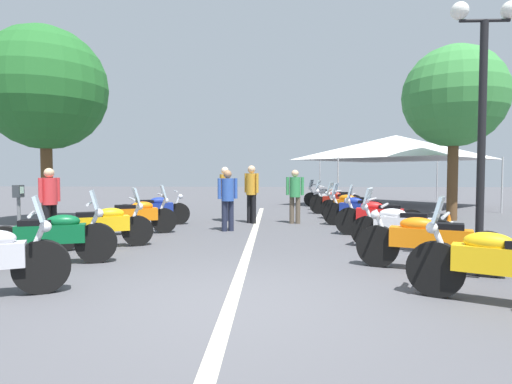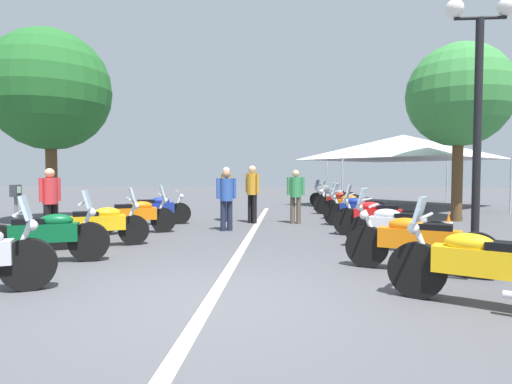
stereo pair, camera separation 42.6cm
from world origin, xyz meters
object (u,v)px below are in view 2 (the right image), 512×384
at_px(motorcycle_right_row_2, 395,227).
at_px(motorcycle_right_row_8, 332,197).
at_px(motorcycle_right_row_6, 342,202).
at_px(motorcycle_right_row_1, 417,242).
at_px(motorcycle_right_row_5, 354,206).
at_px(bystander_4, 296,192).
at_px(motorcycle_left_row_4, 155,209).
at_px(roadside_tree_0, 459,96).
at_px(street_lamp_twin_globe, 479,80).
at_px(motorcycle_left_row_1, 47,235).
at_px(motorcycle_right_row_7, 340,199).
at_px(bystander_0, 252,189).
at_px(roadside_tree_1, 50,91).
at_px(bystander_2, 226,196).
at_px(traffic_cone_1, 448,226).
at_px(motorcycle_right_row_3, 376,217).
at_px(bystander_3, 226,190).
at_px(bystander_1, 50,198).
at_px(parking_meter, 16,206).
at_px(motorcycle_left_row_2, 99,224).
at_px(motorcycle_left_row_3, 135,215).
at_px(event_tent, 403,147).
at_px(motorcycle_right_row_0, 484,266).
at_px(motorcycle_right_row_4, 359,210).

xyz_separation_m(motorcycle_right_row_2, motorcycle_right_row_8, (10.23, 0.12, -0.00)).
distance_m(motorcycle_right_row_2, motorcycle_right_row_6, 6.76).
relative_size(motorcycle_right_row_1, motorcycle_right_row_5, 1.06).
bearing_deg(bystander_4, motorcycle_left_row_4, -72.10).
xyz_separation_m(motorcycle_right_row_2, roadside_tree_0, (5.16, -3.19, 3.42)).
xyz_separation_m(motorcycle_right_row_8, street_lamp_twin_globe, (-10.54, -1.48, 2.72)).
distance_m(motorcycle_left_row_1, motorcycle_right_row_7, 11.68).
height_order(motorcycle_left_row_1, bystander_0, bystander_0).
xyz_separation_m(motorcycle_right_row_2, roadside_tree_1, (3.50, 9.02, 3.44)).
bearing_deg(motorcycle_right_row_5, motorcycle_left_row_4, 42.15).
bearing_deg(bystander_2, motorcycle_left_row_4, -138.51).
bearing_deg(traffic_cone_1, motorcycle_right_row_5, 24.83).
height_order(motorcycle_right_row_3, bystander_3, bystander_3).
xyz_separation_m(motorcycle_right_row_1, bystander_2, (4.20, 3.55, 0.45)).
bearing_deg(street_lamp_twin_globe, roadside_tree_1, 69.82).
bearing_deg(motorcycle_left_row_1, motorcycle_right_row_6, 35.51).
relative_size(street_lamp_twin_globe, bystander_3, 2.73).
distance_m(motorcycle_right_row_6, bystander_4, 3.20).
distance_m(motorcycle_left_row_4, bystander_0, 2.90).
height_order(motorcycle_right_row_3, roadside_tree_1, roadside_tree_1).
bearing_deg(motorcycle_right_row_7, motorcycle_right_row_2, 110.47).
bearing_deg(bystander_1, roadside_tree_1, -36.57).
distance_m(motorcycle_right_row_5, traffic_cone_1, 3.82).
bearing_deg(traffic_cone_1, roadside_tree_0, -24.01).
distance_m(motorcycle_right_row_3, parking_meter, 7.53).
bearing_deg(bystander_1, motorcycle_left_row_2, 173.26).
distance_m(motorcycle_left_row_4, traffic_cone_1, 7.76).
bearing_deg(bystander_4, bystander_2, -38.24).
distance_m(motorcycle_left_row_2, bystander_4, 5.83).
height_order(motorcycle_left_row_4, bystander_0, bystander_0).
xyz_separation_m(motorcycle_right_row_5, roadside_tree_1, (-1.57, 9.03, 3.44)).
xyz_separation_m(motorcycle_left_row_4, motorcycle_right_row_1, (-5.25, -5.80, 0.01)).
distance_m(bystander_2, bystander_4, 2.46).
distance_m(bystander_4, roadside_tree_1, 7.79).
xyz_separation_m(motorcycle_right_row_3, motorcycle_right_row_5, (3.35, 0.00, -0.01)).
height_order(motorcycle_left_row_3, bystander_3, bystander_3).
distance_m(motorcycle_left_row_3, bystander_3, 3.37).
distance_m(roadside_tree_1, event_tent, 14.10).
xyz_separation_m(motorcycle_left_row_2, motorcycle_right_row_8, (10.32, -5.76, 0.00)).
height_order(motorcycle_left_row_1, motorcycle_right_row_5, motorcycle_left_row_1).
relative_size(motorcycle_right_row_0, bystander_3, 1.15).
bearing_deg(street_lamp_twin_globe, motorcycle_right_row_5, 14.07).
relative_size(motorcycle_right_row_4, parking_meter, 1.53).
relative_size(bystander_0, bystander_2, 1.09).
bearing_deg(bystander_2, bystander_0, 138.88).
distance_m(motorcycle_right_row_3, motorcycle_right_row_5, 3.35).
height_order(motorcycle_right_row_7, bystander_1, bystander_1).
distance_m(motorcycle_left_row_3, motorcycle_right_row_5, 6.71).
bearing_deg(motorcycle_right_row_0, motorcycle_left_row_2, -0.76).
height_order(motorcycle_right_row_4, motorcycle_right_row_6, motorcycle_right_row_4).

